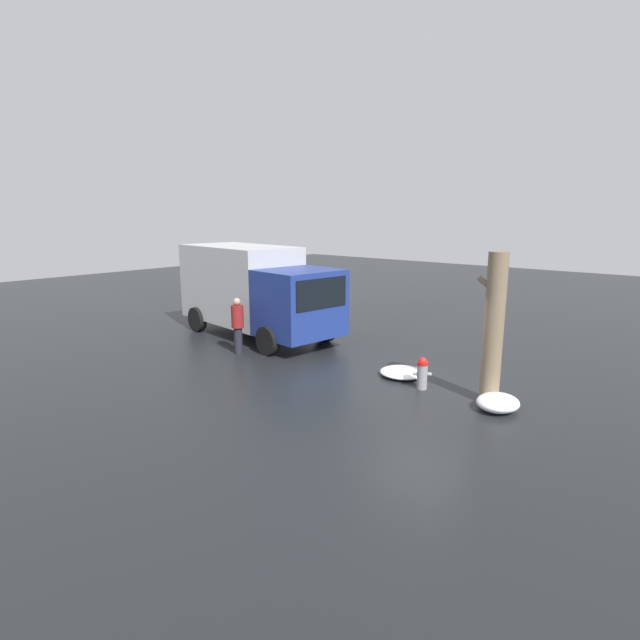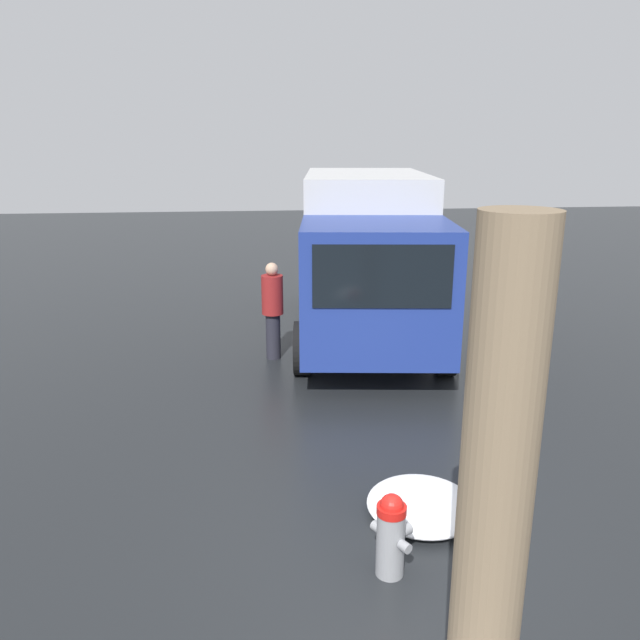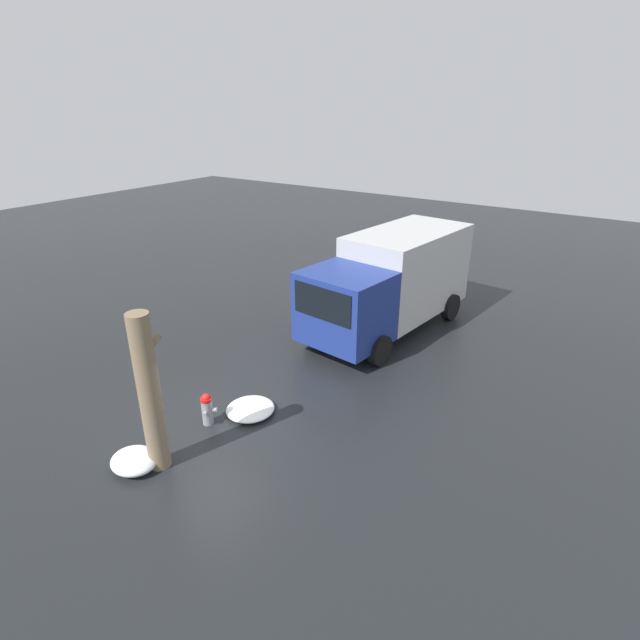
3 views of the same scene
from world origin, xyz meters
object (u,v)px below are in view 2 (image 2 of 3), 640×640
at_px(fire_hydrant, 391,534).
at_px(tree_trunk, 495,502).
at_px(delivery_truck, 367,251).
at_px(pedestrian, 273,307).

height_order(fire_hydrant, tree_trunk, tree_trunk).
bearing_deg(tree_trunk, delivery_truck, -5.43).
bearing_deg(pedestrian, delivery_truck, 27.43).
bearing_deg(fire_hydrant, delivery_truck, 50.62).
distance_m(delivery_truck, pedestrian, 2.43).
bearing_deg(delivery_truck, pedestrian, 41.20).
xyz_separation_m(tree_trunk, pedestrian, (7.53, 1.07, -0.78)).
xyz_separation_m(delivery_truck, pedestrian, (-1.31, 1.91, -0.74)).
relative_size(tree_trunk, delivery_truck, 0.51).
bearing_deg(tree_trunk, fire_hydrant, 8.16).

